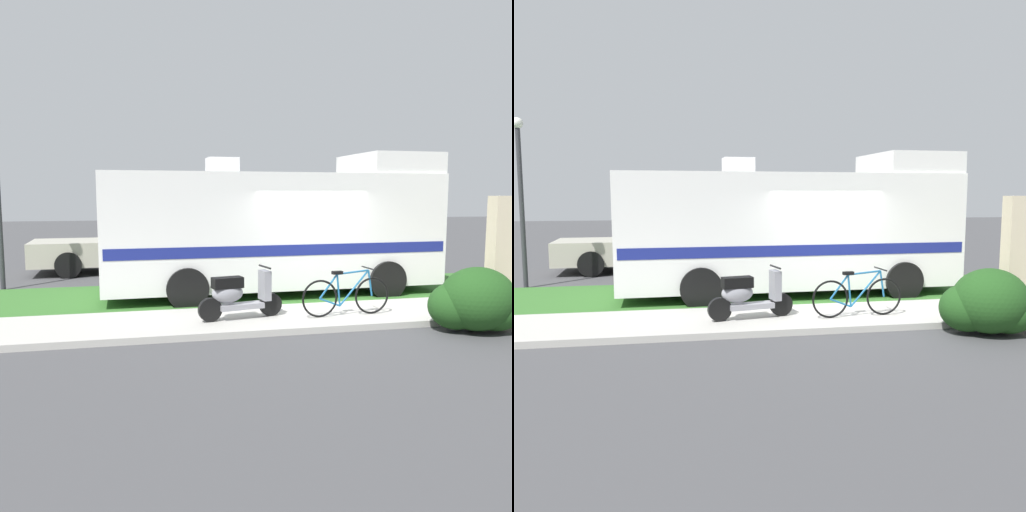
# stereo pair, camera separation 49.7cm
# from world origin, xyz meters

# --- Properties ---
(ground_plane) EXTENTS (80.00, 80.00, 0.00)m
(ground_plane) POSITION_xyz_m (0.00, 0.00, 0.00)
(ground_plane) COLOR #424244
(sidewalk) EXTENTS (24.00, 2.00, 0.12)m
(sidewalk) POSITION_xyz_m (0.00, -1.20, 0.06)
(sidewalk) COLOR #ADAAA3
(sidewalk) RESTS_ON ground
(grass_strip) EXTENTS (24.00, 3.40, 0.08)m
(grass_strip) POSITION_xyz_m (0.00, 1.50, 0.04)
(grass_strip) COLOR #336628
(grass_strip) RESTS_ON ground
(motorhome_rv) EXTENTS (7.95, 2.80, 3.41)m
(motorhome_rv) POSITION_xyz_m (-0.51, 1.50, 1.62)
(motorhome_rv) COLOR silver
(motorhome_rv) RESTS_ON ground
(scooter) EXTENTS (1.64, 0.59, 0.97)m
(scooter) POSITION_xyz_m (-1.97, -1.29, 0.58)
(scooter) COLOR black
(scooter) RESTS_ON ground
(bicycle) EXTENTS (1.80, 0.52, 0.91)m
(bicycle) POSITION_xyz_m (0.10, -1.47, 0.52)
(bicycle) COLOR black
(bicycle) RESTS_ON ground
(pickup_truck_near) EXTENTS (5.57, 2.42, 1.74)m
(pickup_truck_near) POSITION_xyz_m (-3.59, 6.36, 0.93)
(pickup_truck_near) COLOR #B7B29E
(pickup_truck_near) RESTS_ON ground
(bush_by_porch) EXTENTS (1.59, 1.20, 1.13)m
(bush_by_porch) POSITION_xyz_m (2.04, -2.69, 0.53)
(bush_by_porch) COLOR #1E4719
(bush_by_porch) RESTS_ON ground
(bottle_green) EXTENTS (0.06, 0.06, 0.30)m
(bottle_green) POSITION_xyz_m (2.59, -1.72, 0.25)
(bottle_green) COLOR brown
(bottle_green) RESTS_ON ground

